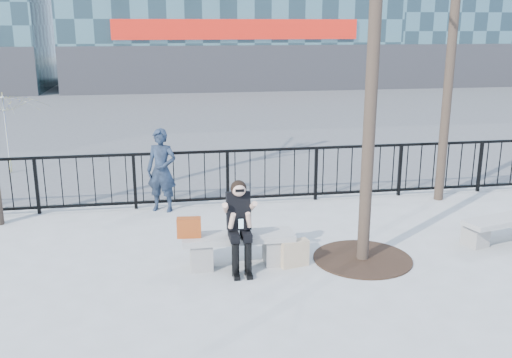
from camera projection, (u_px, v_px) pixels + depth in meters
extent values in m
plane|color=gray|center=(238.00, 265.00, 8.50)|extent=(120.00, 120.00, 0.00)
cube|color=#474747|center=(187.00, 114.00, 22.77)|extent=(60.00, 23.00, 0.01)
cube|color=black|center=(217.00, 152.00, 11.07)|extent=(14.00, 0.05, 0.05)
cube|color=black|center=(218.00, 199.00, 11.33)|extent=(14.00, 0.05, 0.05)
cube|color=#2D2D30|center=(238.00, 69.00, 29.56)|extent=(18.00, 0.08, 2.40)
cube|color=red|center=(238.00, 29.00, 28.97)|extent=(12.60, 0.12, 1.00)
cylinder|color=black|center=(376.00, 3.00, 7.72)|extent=(0.18, 0.18, 7.50)
cylinder|color=black|center=(454.00, 23.00, 10.77)|extent=(0.18, 0.18, 7.00)
cylinder|color=black|center=(362.00, 259.00, 8.71)|extent=(1.50, 1.50, 0.02)
cube|color=gray|center=(201.00, 255.00, 8.36)|extent=(0.32, 0.38, 0.40)
cube|color=gray|center=(275.00, 250.00, 8.54)|extent=(0.32, 0.38, 0.40)
cube|color=gray|center=(238.00, 237.00, 8.39)|extent=(1.65, 0.46, 0.09)
cube|color=gray|center=(475.00, 234.00, 9.22)|extent=(0.30, 0.35, 0.37)
cube|color=gray|center=(506.00, 220.00, 9.24)|extent=(1.52, 0.43, 0.08)
cube|color=#933912|center=(189.00, 227.00, 8.24)|extent=(0.36, 0.19, 0.29)
cube|color=beige|center=(294.00, 253.00, 8.42)|extent=(0.45, 0.25, 0.40)
imported|color=black|center=(162.00, 170.00, 10.78)|extent=(0.68, 0.57, 1.59)
imported|color=yellow|center=(6.00, 134.00, 13.44)|extent=(2.27, 2.31, 1.94)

